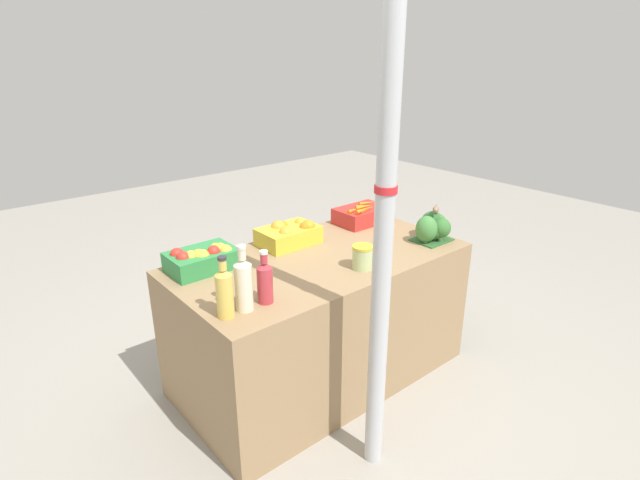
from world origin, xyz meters
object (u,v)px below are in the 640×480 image
(broccoli_pile, at_px, (433,227))
(carrot_crate, at_px, (362,215))
(support_pole, at_px, (386,192))
(juice_bottle_ruby, at_px, (265,281))
(sparrow_bird, at_px, (436,210))
(pickle_jar, at_px, (362,257))
(apple_crate, at_px, (202,258))
(orange_crate, at_px, (290,234))
(juice_bottle_golden, at_px, (224,292))
(juice_bottle_cloudy, at_px, (244,283))

(broccoli_pile, bearing_deg, carrot_crate, 101.85)
(support_pole, xyz_separation_m, juice_bottle_ruby, (-0.30, 0.44, -0.46))
(sparrow_bird, bearing_deg, juice_bottle_ruby, -34.90)
(carrot_crate, bearing_deg, pickle_jar, -134.24)
(apple_crate, distance_m, orange_crate, 0.57)
(support_pole, height_order, sparrow_bird, support_pole)
(pickle_jar, bearing_deg, support_pole, -126.14)
(apple_crate, height_order, orange_crate, orange_crate)
(apple_crate, distance_m, broccoli_pile, 1.37)
(juice_bottle_golden, bearing_deg, pickle_jar, -1.32)
(support_pole, xyz_separation_m, carrot_crate, (0.82, 0.95, -0.51))
(juice_bottle_golden, bearing_deg, juice_bottle_cloudy, -0.00)
(apple_crate, xyz_separation_m, juice_bottle_cloudy, (-0.06, -0.51, 0.07))
(apple_crate, height_order, pickle_jar, apple_crate)
(apple_crate, bearing_deg, juice_bottle_golden, -106.88)
(broccoli_pile, bearing_deg, juice_bottle_cloudy, -179.64)
(sparrow_bird, bearing_deg, orange_crate, -71.52)
(juice_bottle_cloudy, xyz_separation_m, pickle_jar, (0.71, -0.02, -0.07))
(support_pole, bearing_deg, sparrow_bird, 25.10)
(support_pole, xyz_separation_m, broccoli_pile, (0.92, 0.44, -0.48))
(support_pole, bearing_deg, pickle_jar, 53.86)
(support_pole, relative_size, juice_bottle_golden, 9.49)
(juice_bottle_ruby, distance_m, sparrow_bird, 1.21)
(carrot_crate, height_order, juice_bottle_cloudy, juice_bottle_cloudy)
(apple_crate, bearing_deg, juice_bottle_ruby, -84.11)
(orange_crate, xyz_separation_m, juice_bottle_cloudy, (-0.63, -0.51, 0.07))
(carrot_crate, xyz_separation_m, sparrow_bird, (0.09, -0.52, 0.14))
(broccoli_pile, xyz_separation_m, juice_bottle_cloudy, (-1.33, -0.01, 0.05))
(orange_crate, relative_size, juice_bottle_ruby, 1.36)
(juice_bottle_ruby, height_order, sparrow_bird, juice_bottle_ruby)
(juice_bottle_golden, height_order, juice_bottle_ruby, juice_bottle_golden)
(broccoli_pile, height_order, juice_bottle_golden, juice_bottle_golden)
(orange_crate, distance_m, juice_bottle_ruby, 0.73)
(juice_bottle_cloudy, height_order, juice_bottle_ruby, juice_bottle_cloudy)
(sparrow_bird, bearing_deg, juice_bottle_golden, -34.84)
(broccoli_pile, bearing_deg, pickle_jar, -177.51)
(carrot_crate, relative_size, juice_bottle_golden, 1.22)
(apple_crate, height_order, carrot_crate, apple_crate)
(apple_crate, height_order, broccoli_pile, broccoli_pile)
(carrot_crate, xyz_separation_m, juice_bottle_cloudy, (-1.23, -0.51, 0.07))
(support_pole, height_order, broccoli_pile, support_pole)
(orange_crate, xyz_separation_m, juice_bottle_ruby, (-0.52, -0.51, 0.04))
(apple_crate, height_order, juice_bottle_cloudy, juice_bottle_cloudy)
(apple_crate, relative_size, pickle_jar, 2.69)
(juice_bottle_cloudy, height_order, pickle_jar, juice_bottle_cloudy)
(juice_bottle_cloudy, bearing_deg, support_pole, -47.05)
(carrot_crate, relative_size, sparrow_bird, 2.91)
(apple_crate, xyz_separation_m, juice_bottle_ruby, (0.05, -0.51, 0.04))
(broccoli_pile, height_order, sparrow_bird, sparrow_bird)
(juice_bottle_golden, xyz_separation_m, sparrow_bird, (1.41, -0.01, 0.08))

